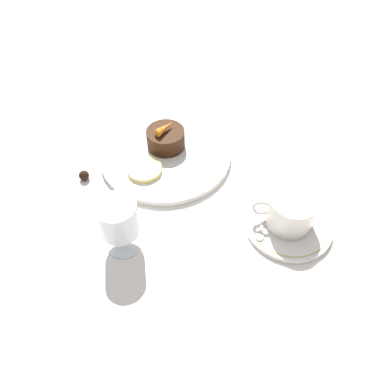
# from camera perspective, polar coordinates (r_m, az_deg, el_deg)

# --- Properties ---
(ground_plane) EXTENTS (3.00, 3.00, 0.00)m
(ground_plane) POSITION_cam_1_polar(r_m,az_deg,el_deg) (0.78, -5.08, 4.38)
(ground_plane) COLOR white
(dinner_plate) EXTENTS (0.27, 0.27, 0.01)m
(dinner_plate) POSITION_cam_1_polar(r_m,az_deg,el_deg) (0.79, -4.02, 5.76)
(dinner_plate) COLOR white
(dinner_plate) RESTS_ON ground_plane
(saucer) EXTENTS (0.15, 0.15, 0.01)m
(saucer) POSITION_cam_1_polar(r_m,az_deg,el_deg) (0.69, 14.45, -4.82)
(saucer) COLOR white
(saucer) RESTS_ON ground_plane
(coffee_cup) EXTENTS (0.11, 0.08, 0.06)m
(coffee_cup) POSITION_cam_1_polar(r_m,az_deg,el_deg) (0.66, 14.78, -2.70)
(coffee_cup) COLOR white
(coffee_cup) RESTS_ON saucer
(spoon) EXTENTS (0.03, 0.12, 0.00)m
(spoon) POSITION_cam_1_polar(r_m,az_deg,el_deg) (0.68, 10.79, -4.07)
(spoon) COLOR silver
(spoon) RESTS_ON saucer
(wine_glass) EXTENTS (0.07, 0.07, 0.11)m
(wine_glass) POSITION_cam_1_polar(r_m,az_deg,el_deg) (0.61, -11.11, -4.34)
(wine_glass) COLOR silver
(wine_glass) RESTS_ON ground_plane
(fork) EXTENTS (0.04, 0.18, 0.01)m
(fork) POSITION_cam_1_polar(r_m,az_deg,el_deg) (0.77, 10.47, 2.94)
(fork) COLOR silver
(fork) RESTS_ON ground_plane
(dessert_cake) EXTENTS (0.08, 0.08, 0.04)m
(dessert_cake) POSITION_cam_1_polar(r_m,az_deg,el_deg) (0.79, -4.03, 8.14)
(dessert_cake) COLOR #381E0F
(dessert_cake) RESTS_ON dinner_plate
(carrot_garnish) EXTENTS (0.04, 0.05, 0.02)m
(carrot_garnish) POSITION_cam_1_polar(r_m,az_deg,el_deg) (0.77, -4.14, 9.73)
(carrot_garnish) COLOR orange
(carrot_garnish) RESTS_ON dessert_cake
(pineapple_slice) EXTENTS (0.07, 0.07, 0.01)m
(pineapple_slice) POSITION_cam_1_polar(r_m,az_deg,el_deg) (0.75, -7.23, 3.43)
(pineapple_slice) COLOR #EFE075
(pineapple_slice) RESTS_ON dinner_plate
(chocolate_truffle) EXTENTS (0.02, 0.02, 0.02)m
(chocolate_truffle) POSITION_cam_1_polar(r_m,az_deg,el_deg) (0.77, -16.13, 2.44)
(chocolate_truffle) COLOR black
(chocolate_truffle) RESTS_ON ground_plane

